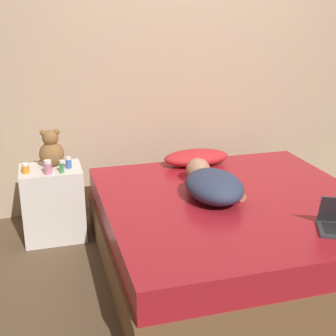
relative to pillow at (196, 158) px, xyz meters
name	(u,v)px	position (x,y,z in m)	size (l,w,h in m)	color
ground_plane	(233,260)	(0.03, -0.74, -0.53)	(12.00, 12.00, 0.00)	brown
wall_back	(184,55)	(0.03, 0.45, 0.77)	(8.00, 0.06, 2.60)	tan
bed	(235,230)	(0.03, -0.74, -0.30)	(1.79, 1.81, 0.47)	brown
nightstand	(53,203)	(-1.15, -0.02, -0.25)	(0.45, 0.36, 0.56)	silver
pillow	(196,158)	(0.00, 0.00, 0.00)	(0.54, 0.27, 0.13)	red
person_lying	(212,184)	(-0.12, -0.66, 0.03)	(0.39, 0.69, 0.19)	#2D3851
teddy_bear	(51,150)	(-1.13, 0.04, 0.15)	(0.18, 0.18, 0.28)	brown
bottle_pink	(48,167)	(-1.16, -0.15, 0.08)	(0.06, 0.06, 0.10)	pink
bottle_green	(62,167)	(-1.07, -0.15, 0.07)	(0.03, 0.03, 0.10)	#3D8E4C
bottle_orange	(25,168)	(-1.32, -0.08, 0.06)	(0.05, 0.05, 0.07)	orange
bottle_blue	(69,163)	(-1.01, -0.06, 0.07)	(0.04, 0.04, 0.08)	#3866B2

